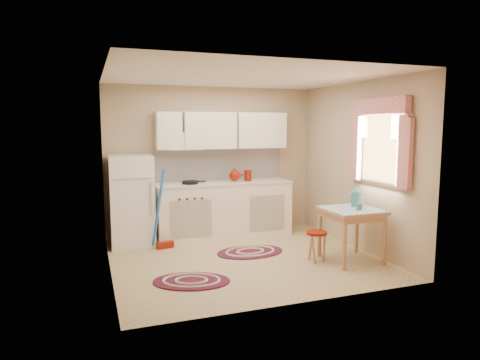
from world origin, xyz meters
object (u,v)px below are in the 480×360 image
(fridge, at_px, (131,201))
(table, at_px, (351,235))
(base_cabinets, at_px, (224,210))
(stool, at_px, (316,247))

(fridge, relative_size, table, 1.94)
(fridge, bearing_deg, table, -33.26)
(table, bearing_deg, base_cabinets, 123.88)
(base_cabinets, bearing_deg, table, -56.12)
(base_cabinets, relative_size, table, 3.12)
(base_cabinets, bearing_deg, stool, -65.88)
(base_cabinets, bearing_deg, fridge, -178.10)
(stool, bearing_deg, table, -14.58)
(fridge, relative_size, stool, 3.33)
(fridge, relative_size, base_cabinets, 0.62)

